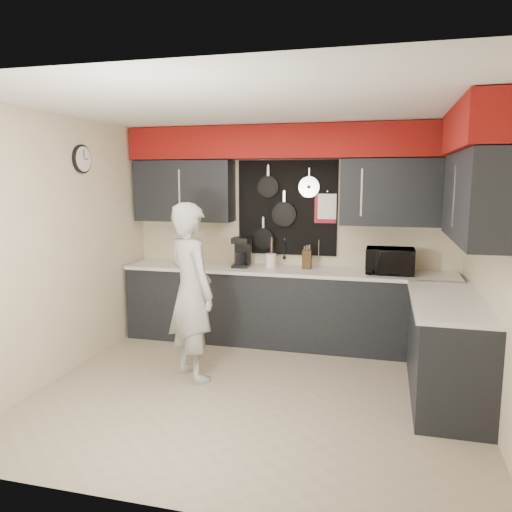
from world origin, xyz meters
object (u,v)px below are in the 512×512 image
(knife_block, at_px, (307,259))
(utensil_crock, at_px, (271,260))
(microwave, at_px, (390,261))
(coffee_maker, at_px, (241,251))
(person, at_px, (191,292))

(knife_block, xyz_separation_m, utensil_crock, (-0.44, -0.01, -0.03))
(utensil_crock, bearing_deg, knife_block, 0.76)
(microwave, height_order, coffee_maker, coffee_maker)
(coffee_maker, bearing_deg, utensil_crock, -0.61)
(microwave, height_order, utensil_crock, microwave)
(utensil_crock, xyz_separation_m, person, (-0.50, -1.31, -0.13))
(microwave, distance_m, knife_block, 0.95)
(microwave, bearing_deg, utensil_crock, 177.18)
(coffee_maker, bearing_deg, person, -102.38)
(knife_block, xyz_separation_m, coffee_maker, (-0.79, -0.04, 0.07))
(knife_block, bearing_deg, microwave, -4.65)
(knife_block, bearing_deg, person, -126.19)
(microwave, relative_size, person, 0.30)
(utensil_crock, relative_size, coffee_maker, 0.46)
(coffee_maker, height_order, person, person)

